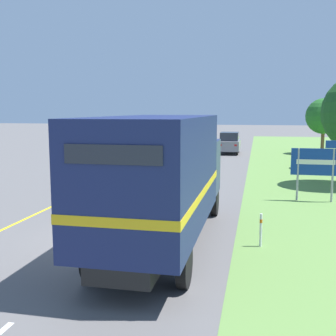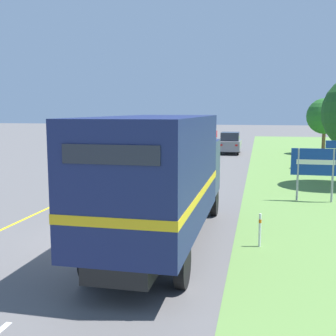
{
  "view_description": "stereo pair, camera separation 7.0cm",
  "coord_description": "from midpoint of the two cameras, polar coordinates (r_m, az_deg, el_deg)",
  "views": [
    {
      "loc": [
        4.28,
        -11.45,
        3.83
      ],
      "look_at": [
        0.3,
        7.17,
        1.2
      ],
      "focal_mm": 45.0,
      "sensor_mm": 36.0,
      "label": 1
    },
    {
      "loc": [
        4.35,
        -11.44,
        3.83
      ],
      "look_at": [
        0.3,
        7.17,
        1.2
      ],
      "focal_mm": 45.0,
      "sensor_mm": 36.0,
      "label": 2
    }
  ],
  "objects": [
    {
      "name": "centre_dash_mid_a",
      "position": [
        19.2,
        -0.96,
        -3.64
      ],
      "size": [
        0.12,
        2.6,
        0.01
      ],
      "primitive_type": "cube",
      "color": "white",
      "rests_on": "ground"
    },
    {
      "name": "centre_dash_farthest",
      "position": [
        38.55,
        5.79,
        2.12
      ],
      "size": [
        0.12,
        2.6,
        0.01
      ],
      "primitive_type": "cube",
      "color": "white",
      "rests_on": "ground"
    },
    {
      "name": "lead_car_red_ahead",
      "position": [
        53.71,
        5.56,
        4.75
      ],
      "size": [
        1.8,
        4.28,
        1.88
      ],
      "color": "black",
      "rests_on": "ground"
    },
    {
      "name": "centre_dash_near",
      "position": [
        13.06,
        -7.69,
        -9.25
      ],
      "size": [
        0.12,
        2.6,
        0.01
      ],
      "primitive_type": "cube",
      "color": "white",
      "rests_on": "ground"
    },
    {
      "name": "edge_line_yellow",
      "position": [
        30.48,
        -3.07,
        0.63
      ],
      "size": [
        0.12,
        68.31,
        0.01
      ],
      "primitive_type": "cube",
      "color": "yellow",
      "rests_on": "ground"
    },
    {
      "name": "lead_car_grey_ahead",
      "position": [
        37.64,
        8.5,
        3.39
      ],
      "size": [
        1.8,
        3.88,
        1.9
      ],
      "color": "black",
      "rests_on": "ground"
    },
    {
      "name": "ground_plane",
      "position": [
        12.82,
        -8.11,
        -9.6
      ],
      "size": [
        200.0,
        200.0,
        0.0
      ],
      "primitive_type": "plane",
      "color": "#5B5959"
    },
    {
      "name": "centre_dash_far",
      "position": [
        32.04,
        4.45,
        0.97
      ],
      "size": [
        0.12,
        2.6,
        0.01
      ],
      "primitive_type": "cube",
      "color": "white",
      "rests_on": "ground"
    },
    {
      "name": "centre_dash_mid_b",
      "position": [
        25.57,
        2.42,
        -0.75
      ],
      "size": [
        0.12,
        2.6,
        0.01
      ],
      "primitive_type": "cube",
      "color": "white",
      "rests_on": "ground"
    },
    {
      "name": "lead_car_white",
      "position": [
        26.62,
        -1.11,
        1.53
      ],
      "size": [
        1.8,
        4.3,
        1.75
      ],
      "color": "black",
      "rests_on": "ground"
    },
    {
      "name": "delineator_post",
      "position": [
        12.22,
        12.5,
        -8.1
      ],
      "size": [
        0.08,
        0.08,
        0.95
      ],
      "color": "white",
      "rests_on": "ground"
    },
    {
      "name": "highway_sign",
      "position": [
        18.61,
        19.61,
        0.59
      ],
      "size": [
        1.99,
        0.09,
        2.58
      ],
      "color": "#9E9EA3",
      "rests_on": "ground"
    },
    {
      "name": "roadside_tree_far",
      "position": [
        39.19,
        20.51,
        6.59
      ],
      "size": [
        3.1,
        3.1,
        4.86
      ],
      "color": "brown",
      "rests_on": "ground"
    },
    {
      "name": "horse_trailer_truck",
      "position": [
        11.57,
        -0.72,
        -1.03
      ],
      "size": [
        2.49,
        8.71,
        3.67
      ],
      "color": "black",
      "rests_on": "ground"
    }
  ]
}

